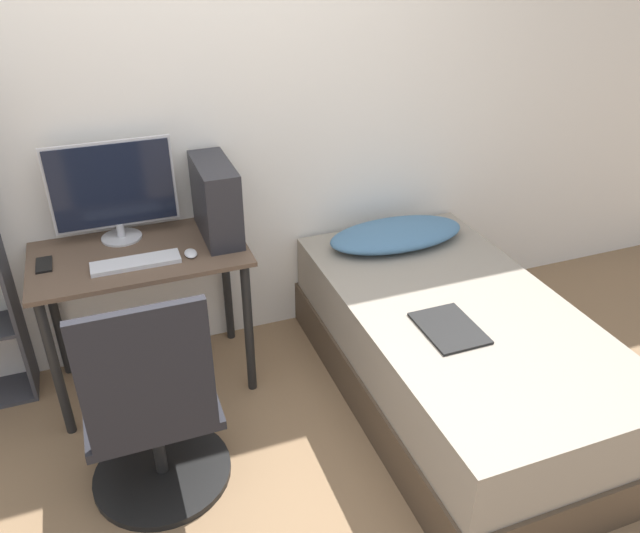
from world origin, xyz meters
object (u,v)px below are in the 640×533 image
(office_chair, at_px, (154,421))
(monitor, at_px, (113,189))
(bed, at_px, (454,353))
(pc_tower, at_px, (216,200))
(keyboard, at_px, (136,263))

(office_chair, bearing_deg, monitor, 89.04)
(office_chair, xyz_separation_m, monitor, (0.01, 0.89, 0.63))
(bed, height_order, pc_tower, pc_tower)
(monitor, xyz_separation_m, keyboard, (0.04, -0.29, -0.24))
(office_chair, xyz_separation_m, bed, (1.41, 0.08, -0.11))
(monitor, bearing_deg, pc_tower, -15.54)
(keyboard, xyz_separation_m, pc_tower, (0.41, 0.16, 0.17))
(pc_tower, bearing_deg, office_chair, -120.96)
(office_chair, distance_m, pc_tower, 1.05)
(office_chair, bearing_deg, bed, 3.26)
(keyboard, bearing_deg, pc_tower, 21.75)
(monitor, xyz_separation_m, pc_tower, (0.44, -0.12, -0.07))
(bed, xyz_separation_m, monitor, (-1.40, 0.81, 0.74))
(keyboard, distance_m, pc_tower, 0.47)
(bed, bearing_deg, office_chair, -176.74)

